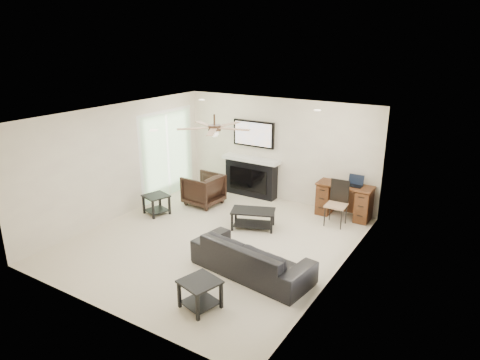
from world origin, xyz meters
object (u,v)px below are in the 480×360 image
at_px(fireplace_unit, 251,159).
at_px(desk, 344,200).
at_px(armchair, 203,190).
at_px(coffee_table, 253,219).
at_px(sofa, 252,257).

height_order(fireplace_unit, desk, fireplace_unit).
height_order(armchair, fireplace_unit, fireplace_unit).
relative_size(armchair, desk, 0.67).
bearing_deg(armchair, fireplace_unit, 152.32).
relative_size(armchair, coffee_table, 0.91).
relative_size(coffee_table, fireplace_unit, 0.47).
relative_size(coffee_table, desk, 0.74).
distance_m(sofa, armchair, 3.37).
height_order(coffee_table, desk, desk).
relative_size(sofa, coffee_table, 2.36).
xyz_separation_m(armchair, desk, (3.12, 1.06, 0.01)).
bearing_deg(coffee_table, fireplace_unit, 100.12).
bearing_deg(fireplace_unit, desk, -1.23).
bearing_deg(desk, sofa, -99.19).
xyz_separation_m(sofa, coffee_table, (-0.90, 1.60, -0.11)).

